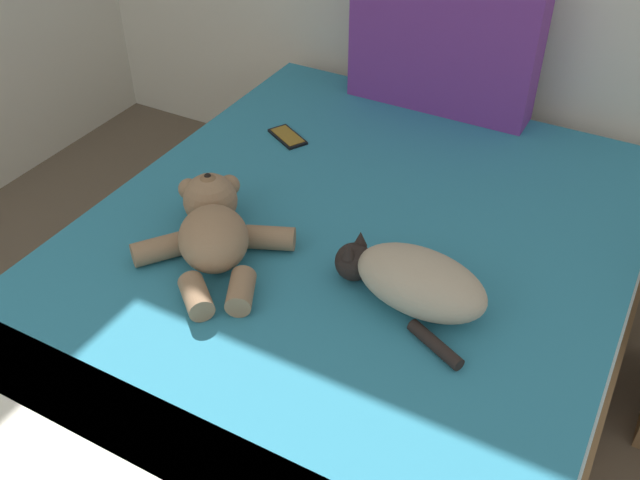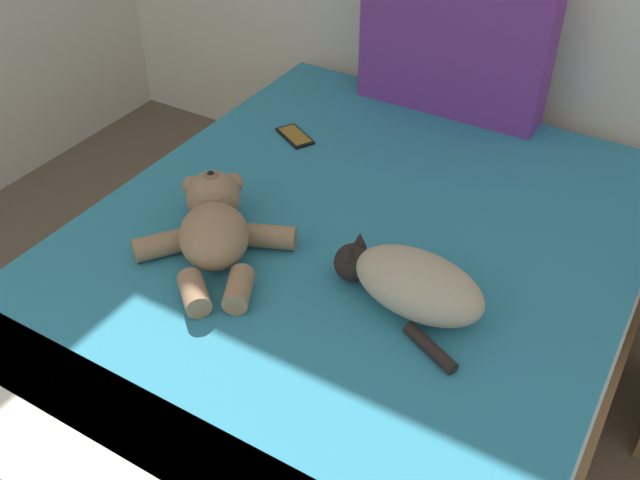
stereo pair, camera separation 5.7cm
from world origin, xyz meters
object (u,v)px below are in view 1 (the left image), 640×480
at_px(teddy_bear, 213,229).
at_px(cell_phone, 288,137).
at_px(bed, 342,308).
at_px(cat, 413,281).
at_px(patterned_cushion, 444,41).

xyz_separation_m(teddy_bear, cell_phone, (-0.13, 0.61, -0.06)).
bearing_deg(bed, teddy_bear, -148.61).
bearing_deg(cat, cell_phone, 141.28).
bearing_deg(bed, cell_phone, 135.45).
height_order(patterned_cushion, cell_phone, patterned_cushion).
bearing_deg(cell_phone, bed, -44.55).
bearing_deg(cell_phone, patterned_cushion, 51.94).
relative_size(teddy_bear, cell_phone, 2.90).
xyz_separation_m(patterned_cushion, cell_phone, (-0.36, -0.46, -0.24)).
bearing_deg(bed, cat, -25.96).
height_order(bed, cat, cat).
relative_size(cat, teddy_bear, 0.88).
bearing_deg(cell_phone, cat, -38.72).
bearing_deg(patterned_cushion, cell_phone, -128.06).
bearing_deg(patterned_cushion, cat, -72.11).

